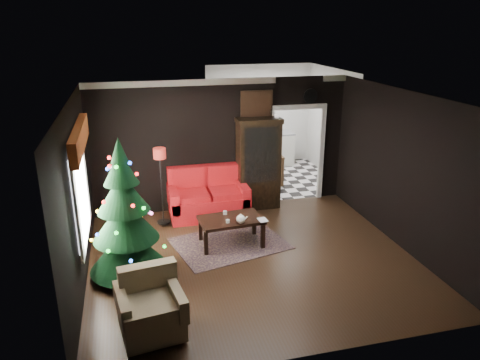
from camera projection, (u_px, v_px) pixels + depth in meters
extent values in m
plane|color=black|center=(253.00, 259.00, 7.91)|extent=(5.50, 5.50, 0.00)
plane|color=white|center=(254.00, 97.00, 6.98)|extent=(5.50, 5.50, 0.00)
plane|color=black|center=(222.00, 145.00, 9.73)|extent=(5.50, 0.00, 5.50)
plane|color=black|center=(313.00, 255.00, 5.16)|extent=(5.50, 0.00, 5.50)
plane|color=black|center=(77.00, 198.00, 6.81)|extent=(0.00, 5.50, 5.50)
plane|color=black|center=(403.00, 170.00, 8.08)|extent=(0.00, 5.50, 5.50)
cube|color=white|center=(80.00, 190.00, 6.99)|extent=(0.05, 1.60, 1.40)
cube|color=brown|center=(79.00, 138.00, 6.74)|extent=(0.12, 2.10, 0.35)
plane|color=white|center=(274.00, 178.00, 11.96)|extent=(3.00, 3.00, 0.00)
cube|color=white|center=(259.00, 105.00, 12.73)|extent=(0.70, 0.06, 0.70)
cube|color=#53414D|center=(230.00, 243.00, 8.45)|extent=(2.24, 1.84, 0.01)
cylinder|color=silver|center=(225.00, 213.00, 8.43)|extent=(0.09, 0.09, 0.06)
cylinder|color=silver|center=(228.00, 221.00, 8.08)|extent=(0.08, 0.08, 0.06)
imported|color=tan|center=(259.00, 216.00, 8.12)|extent=(0.16, 0.03, 0.21)
cylinder|color=white|center=(310.00, 96.00, 9.81)|extent=(0.32, 0.32, 0.06)
cube|color=tan|center=(257.00, 104.00, 9.58)|extent=(0.62, 0.05, 0.52)
cube|color=silver|center=(261.00, 150.00, 12.91)|extent=(1.80, 0.60, 0.90)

